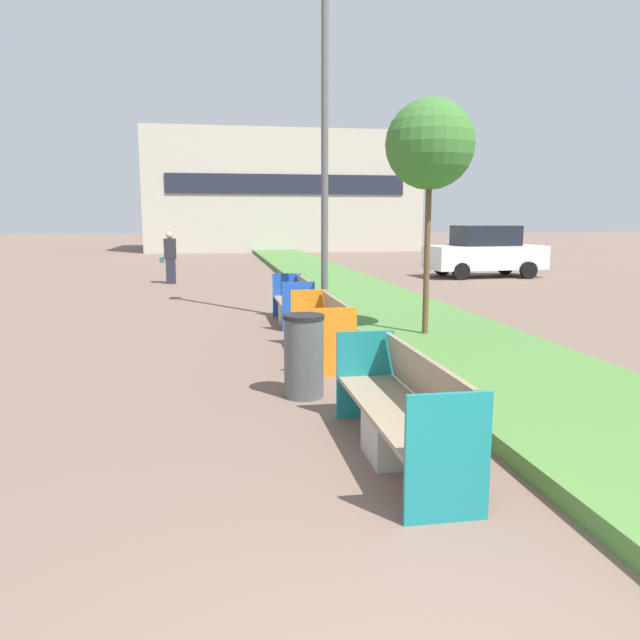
{
  "coord_description": "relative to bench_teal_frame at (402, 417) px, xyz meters",
  "views": [
    {
      "loc": [
        -0.67,
        -1.83,
        2.12
      ],
      "look_at": [
        0.9,
        7.3,
        0.6
      ],
      "focal_mm": 35.0,
      "sensor_mm": 36.0,
      "label": 1
    }
  ],
  "objects": [
    {
      "name": "planter_grass_strip",
      "position": [
        2.26,
        8.74,
        -0.29
      ],
      "size": [
        2.8,
        120.0,
        0.18
      ],
      "color": "#4C7A38",
      "rests_on": "ground"
    },
    {
      "name": "building_backdrop",
      "position": [
        3.06,
        38.37,
        3.44
      ],
      "size": [
        17.62,
        8.75,
        7.63
      ],
      "color": "#B2AD9E",
      "rests_on": "ground"
    },
    {
      "name": "bench_teal_frame",
      "position": [
        0.0,
        0.0,
        0.0
      ],
      "size": [
        0.65,
        2.43,
        0.94
      ],
      "color": "#ADA8A0",
      "rests_on": "ground"
    },
    {
      "name": "bench_orange_frame",
      "position": [
        -0.0,
        4.03,
        -0.01
      ],
      "size": [
        0.65,
        2.2,
        0.94
      ],
      "color": "#ADA8A0",
      "rests_on": "ground"
    },
    {
      "name": "bench_blue_frame",
      "position": [
        -0.01,
        7.37,
        -0.02
      ],
      "size": [
        0.65,
        1.89,
        0.94
      ],
      "color": "#ADA8A0",
      "rests_on": "ground"
    },
    {
      "name": "litter_bin",
      "position": [
        -0.58,
        2.07,
        0.12
      ],
      "size": [
        0.49,
        0.49,
        1.0
      ],
      "color": "#4C4F51",
      "rests_on": "ground"
    },
    {
      "name": "street_lamp_post",
      "position": [
        0.61,
        7.29,
        4.29
      ],
      "size": [
        0.24,
        0.44,
        8.57
      ],
      "color": "#56595B",
      "rests_on": "ground"
    },
    {
      "name": "sapling_tree_near",
      "position": [
        1.92,
        4.9,
        2.91
      ],
      "size": [
        1.46,
        1.46,
        4.03
      ],
      "color": "brown",
      "rests_on": "ground"
    },
    {
      "name": "pedestrian_walking",
      "position": [
        -2.99,
        15.81,
        0.48
      ],
      "size": [
        0.53,
        0.24,
        1.69
      ],
      "color": "#232633",
      "rests_on": "ground"
    },
    {
      "name": "parked_car_distant",
      "position": [
        8.13,
        16.26,
        0.54
      ],
      "size": [
        4.31,
        2.05,
        1.86
      ],
      "rotation": [
        0.0,
        0.0,
        0.07
      ],
      "color": "silver",
      "rests_on": "ground"
    }
  ]
}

